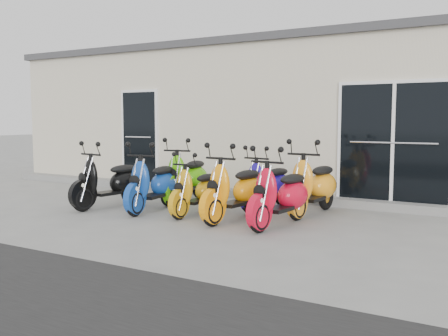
% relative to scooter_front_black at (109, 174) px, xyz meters
% --- Properties ---
extents(ground, '(80.00, 80.00, 0.00)m').
position_rel_scooter_front_black_xyz_m(ground, '(1.95, 0.26, -0.62)').
color(ground, gray).
rests_on(ground, ground).
extents(building, '(14.00, 6.00, 3.20)m').
position_rel_scooter_front_black_xyz_m(building, '(1.95, 5.46, 0.98)').
color(building, beige).
rests_on(building, ground).
extents(roof_cap, '(14.20, 6.20, 0.16)m').
position_rel_scooter_front_black_xyz_m(roof_cap, '(1.95, 5.46, 2.66)').
color(roof_cap, '#3F3F42').
rests_on(roof_cap, building).
extents(front_step, '(14.00, 0.40, 0.15)m').
position_rel_scooter_front_black_xyz_m(front_step, '(1.95, 2.28, -0.54)').
color(front_step, gray).
rests_on(front_step, ground).
extents(door_left, '(1.07, 0.08, 2.22)m').
position_rel_scooter_front_black_xyz_m(door_left, '(-1.25, 2.43, 0.64)').
color(door_left, black).
rests_on(door_left, front_step).
extents(door_right, '(2.02, 0.08, 2.22)m').
position_rel_scooter_front_black_xyz_m(door_right, '(4.55, 2.43, 0.64)').
color(door_right, black).
rests_on(door_right, front_step).
extents(scooter_front_black, '(0.86, 1.75, 1.24)m').
position_rel_scooter_front_black_xyz_m(scooter_front_black, '(0.00, 0.00, 0.00)').
color(scooter_front_black, black).
rests_on(scooter_front_black, ground).
extents(scooter_front_blue, '(0.80, 1.74, 1.24)m').
position_rel_scooter_front_black_xyz_m(scooter_front_blue, '(0.93, 0.12, 0.00)').
color(scooter_front_blue, '#123D95').
rests_on(scooter_front_blue, ground).
extents(scooter_front_orange_a, '(0.58, 1.49, 1.09)m').
position_rel_scooter_front_black_xyz_m(scooter_front_orange_a, '(1.80, 0.19, -0.07)').
color(scooter_front_orange_a, orange).
rests_on(scooter_front_orange_a, ground).
extents(scooter_front_orange_b, '(0.81, 1.77, 1.27)m').
position_rel_scooter_front_black_xyz_m(scooter_front_orange_b, '(2.58, 0.12, 0.01)').
color(scooter_front_orange_b, orange).
rests_on(scooter_front_orange_b, ground).
extents(scooter_front_red, '(0.83, 1.75, 1.24)m').
position_rel_scooter_front_black_xyz_m(scooter_front_red, '(3.39, 0.06, 0.00)').
color(scooter_front_red, red).
rests_on(scooter_front_red, ground).
extents(scooter_back_green, '(0.83, 1.79, 1.28)m').
position_rel_scooter_front_black_xyz_m(scooter_back_green, '(0.92, 1.20, 0.02)').
color(scooter_back_green, '#4AAF08').
rests_on(scooter_back_green, ground).
extents(scooter_back_blue, '(0.80, 1.65, 1.17)m').
position_rel_scooter_front_black_xyz_m(scooter_back_blue, '(2.62, 1.27, -0.03)').
color(scooter_back_blue, '#1E0F92').
rests_on(scooter_back_blue, ground).
extents(scooter_back_yellow, '(0.79, 1.81, 1.31)m').
position_rel_scooter_front_black_xyz_m(scooter_back_yellow, '(3.51, 1.18, 0.03)').
color(scooter_back_yellow, orange).
rests_on(scooter_back_yellow, ground).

